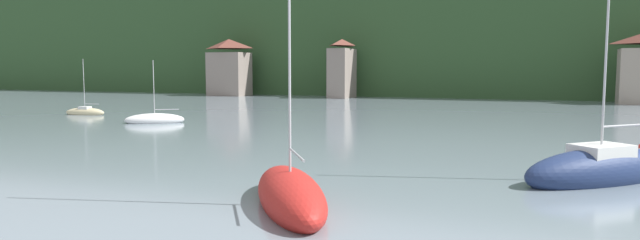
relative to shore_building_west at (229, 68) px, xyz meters
name	(u,v)px	position (x,y,z in m)	size (l,w,h in m)	color
wooded_hillside	(600,47)	(63.39, 38.89, 4.33)	(352.00, 59.43, 39.26)	#2D4C28
shore_building_west	(229,68)	(0.00, 0.00, 0.00)	(7.22, 5.18, 10.30)	gray
shore_building_westcentral	(342,69)	(21.84, 0.45, -0.21)	(3.37, 6.13, 9.82)	gray
sailboat_far_1	(85,112)	(9.76, -42.62, -4.73)	(4.43, 2.06, 5.98)	#CCBC8E
sailboat_far_2	(155,120)	(22.15, -46.67, -4.73)	(5.03, 4.31, 5.73)	white
sailboat_mid_3	(290,195)	(45.62, -67.84, -4.62)	(5.66, 6.87, 10.71)	red
sailboat_mid_8	(600,170)	(55.49, -59.38, -4.50)	(6.94, 6.98, 12.24)	navy
mooring_buoy_mid	(155,117)	(17.96, -41.61, -5.00)	(0.39, 0.39, 0.39)	red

